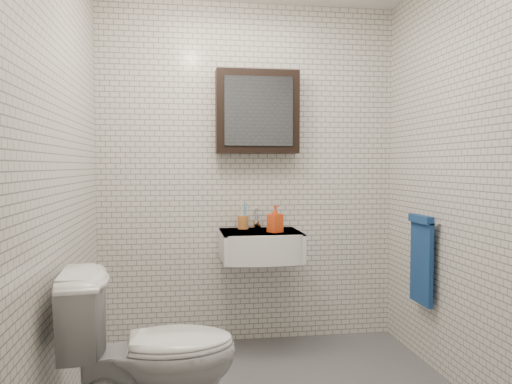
# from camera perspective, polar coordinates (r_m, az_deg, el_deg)

# --- Properties ---
(room_shell) EXTENTS (2.22, 2.02, 2.51)m
(room_shell) POSITION_cam_1_polar(r_m,az_deg,el_deg) (2.72, 2.07, 6.30)
(room_shell) COLOR silver
(room_shell) RESTS_ON ground
(washbasin) EXTENTS (0.55, 0.50, 0.20)m
(washbasin) POSITION_cam_1_polar(r_m,az_deg,el_deg) (3.49, 0.63, -6.11)
(washbasin) COLOR white
(washbasin) RESTS_ON room_shell
(faucet) EXTENTS (0.06, 0.20, 0.15)m
(faucet) POSITION_cam_1_polar(r_m,az_deg,el_deg) (3.66, 0.14, -3.14)
(faucet) COLOR silver
(faucet) RESTS_ON washbasin
(mirror_cabinet) EXTENTS (0.60, 0.15, 0.60)m
(mirror_cabinet) POSITION_cam_1_polar(r_m,az_deg,el_deg) (3.66, 0.15, 9.12)
(mirror_cabinet) COLOR black
(mirror_cabinet) RESTS_ON room_shell
(towel_rail) EXTENTS (0.09, 0.30, 0.58)m
(towel_rail) POSITION_cam_1_polar(r_m,az_deg,el_deg) (3.44, 18.39, -6.94)
(towel_rail) COLOR silver
(towel_rail) RESTS_ON room_shell
(toothbrush_cup) EXTENTS (0.10, 0.10, 0.21)m
(toothbrush_cup) POSITION_cam_1_polar(r_m,az_deg,el_deg) (3.65, -1.48, -3.40)
(toothbrush_cup) COLOR #C07030
(toothbrush_cup) RESTS_ON washbasin
(soap_bottle) EXTENTS (0.12, 0.12, 0.19)m
(soap_bottle) POSITION_cam_1_polar(r_m,az_deg,el_deg) (3.46, 2.20, -3.08)
(soap_bottle) COLOR orange
(soap_bottle) RESTS_ON washbasin
(toilet) EXTENTS (0.84, 0.52, 0.83)m
(toilet) POSITION_cam_1_polar(r_m,az_deg,el_deg) (2.56, -11.84, -17.60)
(toilet) COLOR white
(toilet) RESTS_ON ground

